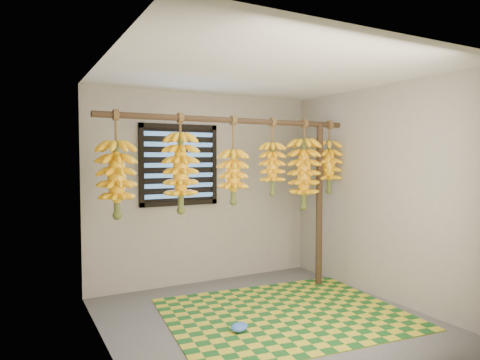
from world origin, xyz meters
TOP-DOWN VIEW (x-y plane):
  - floor at (0.00, 0.00)m, footprint 3.00×3.00m
  - ceiling at (0.00, 0.00)m, footprint 3.00×3.00m
  - wall_back at (0.00, 1.50)m, footprint 3.00×0.01m
  - wall_left at (-1.50, 0.00)m, footprint 0.01×3.00m
  - wall_right at (1.50, 0.00)m, footprint 0.01×3.00m
  - window at (-0.35, 1.48)m, footprint 1.00×0.04m
  - hanging_pole at (0.00, 0.70)m, footprint 3.00×0.06m
  - support_post at (1.20, 0.70)m, footprint 0.08×0.08m
  - woven_mat at (0.25, 0.05)m, footprint 2.53×2.11m
  - plastic_bag at (-0.37, -0.13)m, footprint 0.23×0.20m
  - banana_bunch_a at (-1.27, 0.70)m, footprint 0.33×0.33m
  - banana_bunch_b at (-0.62, 0.70)m, footprint 0.33×0.33m
  - banana_bunch_c at (-0.01, 0.70)m, footprint 0.31×0.31m
  - banana_bunch_d at (0.51, 0.70)m, footprint 0.30×0.30m
  - banana_bunch_e at (0.96, 0.70)m, footprint 0.38×0.38m
  - banana_bunch_f at (1.35, 0.70)m, footprint 0.32×0.32m

SIDE VIEW (x-z plane):
  - floor at x=0.00m, z-range -0.01..0.00m
  - woven_mat at x=0.25m, z-range 0.00..0.01m
  - plastic_bag at x=-0.37m, z-range 0.01..0.09m
  - support_post at x=1.20m, z-range 0.00..2.00m
  - wall_back at x=0.00m, z-range 0.00..2.40m
  - wall_left at x=-1.50m, z-range 0.00..2.40m
  - wall_right at x=1.50m, z-range 0.00..2.40m
  - banana_bunch_a at x=-1.27m, z-range 0.86..1.90m
  - banana_bunch_c at x=-0.01m, z-range 0.90..1.87m
  - banana_bunch_e at x=0.96m, z-range 0.85..1.93m
  - banana_bunch_b at x=-0.62m, z-range 0.92..1.95m
  - banana_bunch_d at x=0.51m, z-range 1.02..1.91m
  - banana_bunch_f at x=1.35m, z-range 1.03..1.93m
  - window at x=-0.35m, z-range 1.00..2.00m
  - hanging_pole at x=0.00m, z-range 1.97..2.03m
  - ceiling at x=0.00m, z-range 2.40..2.41m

